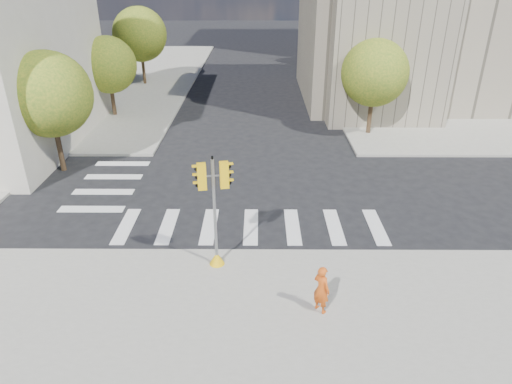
% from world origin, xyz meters
% --- Properties ---
extents(ground, '(160.00, 160.00, 0.00)m').
position_xyz_m(ground, '(0.00, 0.00, 0.00)').
color(ground, black).
rests_on(ground, ground).
extents(sidewalk_far_right, '(28.00, 40.00, 0.15)m').
position_xyz_m(sidewalk_far_right, '(20.00, 26.00, 0.07)').
color(sidewalk_far_right, gray).
rests_on(sidewalk_far_right, ground).
extents(sidewalk_far_left, '(28.00, 40.00, 0.15)m').
position_xyz_m(sidewalk_far_left, '(-20.00, 26.00, 0.07)').
color(sidewalk_far_left, gray).
rests_on(sidewalk_far_left, ground).
extents(civic_building, '(26.00, 16.00, 19.39)m').
position_xyz_m(civic_building, '(15.59, 19.12, 7.26)').
color(civic_building, gray).
rests_on(civic_building, ground).
extents(tree_lw_near, '(4.40, 4.40, 6.41)m').
position_xyz_m(tree_lw_near, '(-10.50, 4.00, 4.20)').
color(tree_lw_near, '#382616').
rests_on(tree_lw_near, ground).
extents(tree_lw_mid, '(4.00, 4.00, 5.77)m').
position_xyz_m(tree_lw_mid, '(-10.50, 14.00, 3.76)').
color(tree_lw_mid, '#382616').
rests_on(tree_lw_mid, ground).
extents(tree_lw_far, '(4.80, 4.80, 6.95)m').
position_xyz_m(tree_lw_far, '(-10.50, 24.00, 4.54)').
color(tree_lw_far, '#382616').
rests_on(tree_lw_far, ground).
extents(tree_re_near, '(4.20, 4.20, 6.16)m').
position_xyz_m(tree_re_near, '(7.50, 10.00, 4.05)').
color(tree_re_near, '#382616').
rests_on(tree_re_near, ground).
extents(tree_re_mid, '(4.60, 4.60, 6.66)m').
position_xyz_m(tree_re_mid, '(7.50, 22.00, 4.35)').
color(tree_re_mid, '#382616').
rests_on(tree_re_mid, ground).
extents(tree_re_far, '(4.00, 4.00, 5.88)m').
position_xyz_m(tree_re_far, '(7.50, 34.00, 3.87)').
color(tree_re_far, '#382616').
rests_on(tree_re_far, ground).
extents(lamp_near, '(0.35, 0.18, 8.11)m').
position_xyz_m(lamp_near, '(8.00, 14.00, 4.58)').
color(lamp_near, black).
rests_on(lamp_near, sidewalk_far_right).
extents(lamp_far, '(0.35, 0.18, 8.11)m').
position_xyz_m(lamp_far, '(8.00, 28.00, 4.58)').
color(lamp_far, black).
rests_on(lamp_far, sidewalk_far_right).
extents(traffic_signal, '(1.08, 0.56, 4.30)m').
position_xyz_m(traffic_signal, '(-1.31, -4.96, 1.96)').
color(traffic_signal, '#EAB30C').
rests_on(traffic_signal, sidewalk_near).
extents(photographer, '(0.71, 0.73, 1.68)m').
position_xyz_m(photographer, '(2.21, -7.49, 0.99)').
color(photographer, '#D25013').
rests_on(photographer, sidewalk_near).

